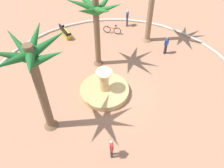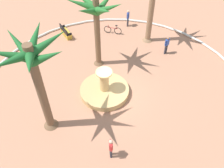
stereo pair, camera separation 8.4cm
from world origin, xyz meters
name	(u,v)px [view 1 (the left image)]	position (x,y,z in m)	size (l,w,h in m)	color
ground_plane	(115,94)	(0.00, 0.00, 0.00)	(80.00, 80.00, 0.00)	tan
plaza_curb	(115,93)	(0.00, 0.00, 0.10)	(20.11, 20.11, 0.20)	silver
fountain	(105,90)	(0.64, 0.45, 0.31)	(3.57, 3.57, 2.15)	tan
palm_tree_by_curb	(96,14)	(3.23, -1.68, 4.58)	(4.21, 4.08, 6.02)	brown
palm_tree_mid_plaza	(34,69)	(1.43, 4.87, 5.09)	(3.94, 4.24, 6.85)	brown
bench_west	(65,33)	(8.13, -2.56, 0.35)	(1.68, 0.96, 1.00)	gold
bicycle_red_frame	(112,30)	(5.09, -5.71, 0.38)	(1.58, 0.80, 0.94)	black
person_cyclist_helmet	(127,17)	(4.83, -7.63, 0.94)	(0.33, 0.48, 1.68)	#33333D
person_cyclist_photo	(111,148)	(-3.00, 3.97, 0.95)	(0.41, 0.40, 1.69)	#33333D
person_pedestrian_stroll	(166,44)	(-0.28, -6.39, 0.96)	(0.24, 0.53, 1.71)	#33333D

